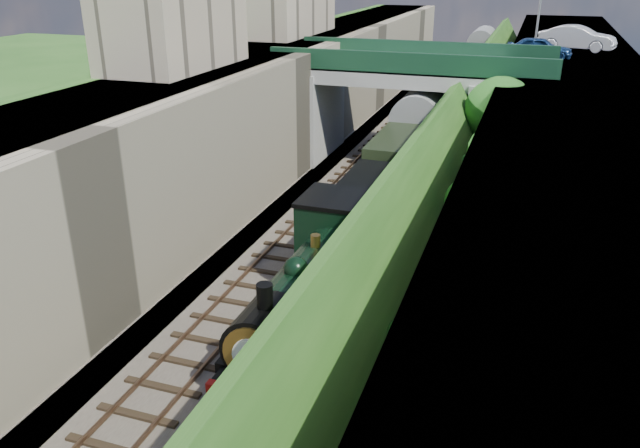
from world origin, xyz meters
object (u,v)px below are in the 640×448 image
(tree, at_px, (502,115))
(car_blue, at_px, (539,48))
(road_bridge, at_px, (421,101))
(locomotive, at_px, (314,287))
(car_silver, at_px, (577,38))
(tender, at_px, (370,215))

(tree, relative_size, car_blue, 1.70)
(road_bridge, distance_m, locomotive, 20.32)
(tree, height_order, locomotive, tree)
(road_bridge, xyz_separation_m, car_silver, (8.70, 9.53, 2.98))
(car_blue, xyz_separation_m, car_silver, (2.33, 5.12, 0.15))
(locomotive, bearing_deg, car_silver, 74.15)
(tender, bearing_deg, road_bridge, 91.14)
(road_bridge, xyz_separation_m, tree, (4.97, -4.78, 0.57))
(road_bridge, distance_m, tree, 6.92)
(car_blue, bearing_deg, tender, 161.47)
(tree, bearing_deg, car_silver, 75.41)
(tender, bearing_deg, tree, 59.67)
(car_blue, bearing_deg, tree, 172.35)
(tree, relative_size, tender, 1.10)
(road_bridge, height_order, tree, road_bridge)
(car_blue, distance_m, car_silver, 5.63)
(car_blue, bearing_deg, locomotive, 167.03)
(car_blue, height_order, locomotive, car_blue)
(tree, relative_size, car_silver, 1.35)
(car_silver, relative_size, tender, 0.82)
(road_bridge, xyz_separation_m, tender, (0.26, -12.84, -2.46))
(car_silver, height_order, tender, car_silver)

